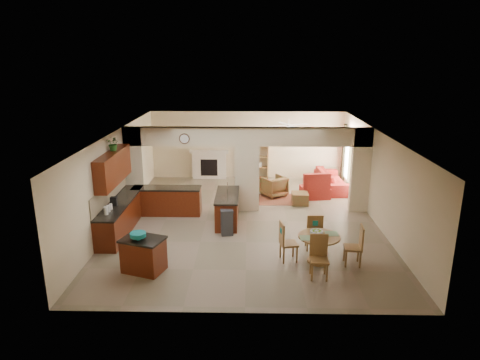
{
  "coord_description": "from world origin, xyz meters",
  "views": [
    {
      "loc": [
        0.06,
        -12.53,
        5.01
      ],
      "look_at": [
        -0.21,
        0.3,
        1.25
      ],
      "focal_mm": 32.0,
      "sensor_mm": 36.0,
      "label": 1
    }
  ],
  "objects_px": {
    "sofa": "(332,180)",
    "kitchen_island": "(144,255)",
    "armchair": "(274,186)",
    "dining_table": "(319,244)"
  },
  "relations": [
    {
      "from": "kitchen_island",
      "to": "sofa",
      "type": "relative_size",
      "value": 0.48
    },
    {
      "from": "dining_table",
      "to": "sofa",
      "type": "height_order",
      "value": "dining_table"
    },
    {
      "from": "kitchen_island",
      "to": "armchair",
      "type": "xyz_separation_m",
      "value": [
        3.43,
        5.81,
        -0.05
      ]
    },
    {
      "from": "sofa",
      "to": "armchair",
      "type": "height_order",
      "value": "armchair"
    },
    {
      "from": "sofa",
      "to": "kitchen_island",
      "type": "bearing_deg",
      "value": 136.16
    },
    {
      "from": "dining_table",
      "to": "armchair",
      "type": "bearing_deg",
      "value": 98.94
    },
    {
      "from": "sofa",
      "to": "armchair",
      "type": "bearing_deg",
      "value": 108.55
    },
    {
      "from": "kitchen_island",
      "to": "dining_table",
      "type": "bearing_deg",
      "value": 26.25
    },
    {
      "from": "kitchen_island",
      "to": "dining_table",
      "type": "relative_size",
      "value": 1.1
    },
    {
      "from": "dining_table",
      "to": "armchair",
      "type": "distance_m",
      "value": 5.33
    }
  ]
}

